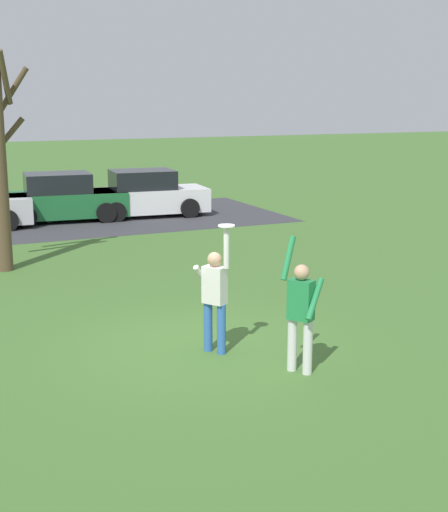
% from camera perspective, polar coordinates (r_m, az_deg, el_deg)
% --- Properties ---
extents(ground_plane, '(120.00, 120.00, 0.00)m').
position_cam_1_polar(ground_plane, '(11.96, -1.96, -7.11)').
color(ground_plane, '#426B2D').
extents(person_catcher, '(0.53, 0.59, 2.08)m').
position_cam_1_polar(person_catcher, '(11.34, -0.75, -2.99)').
color(person_catcher, '#3366B7').
rests_on(person_catcher, ground_plane).
extents(person_defender, '(0.62, 0.66, 2.04)m').
position_cam_1_polar(person_defender, '(10.58, 6.14, -4.22)').
color(person_defender, silver).
rests_on(person_defender, ground_plane).
extents(frisbee_disc, '(0.26, 0.26, 0.02)m').
position_cam_1_polar(frisbee_disc, '(10.97, 0.20, 2.43)').
color(frisbee_disc, white).
rests_on(frisbee_disc, person_catcher).
extents(parked_car_green, '(4.24, 2.31, 1.59)m').
position_cam_1_polar(parked_car_green, '(24.49, -12.80, 4.46)').
color(parked_car_green, '#1E6633').
rests_on(parked_car_green, ground_plane).
extents(parked_car_white, '(4.24, 2.31, 1.59)m').
position_cam_1_polar(parked_car_white, '(25.03, -6.24, 4.86)').
color(parked_car_white, white).
rests_on(parked_car_white, ground_plane).
extents(parking_strip, '(18.05, 6.40, 0.01)m').
position_cam_1_polar(parking_strip, '(24.00, -16.56, 2.34)').
color(parking_strip, '#38383D').
rests_on(parking_strip, ground_plane).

